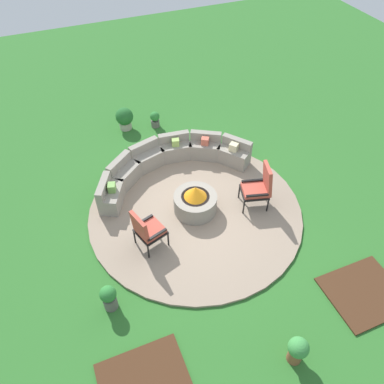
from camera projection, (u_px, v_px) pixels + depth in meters
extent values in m
plane|color=#2D6B28|center=(195.00, 211.00, 8.91)|extent=(24.00, 24.00, 0.00)
cylinder|color=gray|center=(195.00, 210.00, 8.89)|extent=(4.93, 4.93, 0.06)
cube|color=#472B19|center=(364.00, 293.00, 7.39)|extent=(1.45, 1.26, 0.04)
cylinder|color=gray|center=(195.00, 203.00, 8.71)|extent=(0.99, 0.99, 0.44)
cylinder|color=black|center=(195.00, 197.00, 8.58)|extent=(0.65, 0.65, 0.06)
cone|color=orange|center=(195.00, 192.00, 8.46)|extent=(0.52, 0.52, 0.28)
cube|color=gray|center=(234.00, 156.00, 9.89)|extent=(0.84, 0.91, 0.45)
cube|color=gray|center=(237.00, 143.00, 9.73)|extent=(0.61, 0.74, 0.23)
cube|color=gray|center=(205.00, 150.00, 10.07)|extent=(0.92, 0.79, 0.45)
cube|color=gray|center=(206.00, 136.00, 9.93)|extent=(0.78, 0.54, 0.23)
cube|color=gray|center=(175.00, 151.00, 10.03)|extent=(0.85, 0.54, 0.45)
cube|color=gray|center=(174.00, 137.00, 9.89)|extent=(0.82, 0.26, 0.23)
cube|color=gray|center=(148.00, 160.00, 9.79)|extent=(0.90, 0.66, 0.45)
cube|color=gray|center=(144.00, 146.00, 9.62)|extent=(0.82, 0.38, 0.23)
cube|color=gray|center=(125.00, 175.00, 9.36)|extent=(0.91, 0.86, 0.45)
cube|color=gray|center=(119.00, 163.00, 9.17)|extent=(0.72, 0.63, 0.23)
cube|color=gray|center=(112.00, 197.00, 8.83)|extent=(0.77, 0.92, 0.45)
cube|color=gray|center=(103.00, 186.00, 8.60)|extent=(0.51, 0.79, 0.23)
cube|color=beige|center=(234.00, 147.00, 9.62)|extent=(0.26, 0.27, 0.20)
cube|color=#BC5B47|center=(205.00, 141.00, 9.81)|extent=(0.25, 0.24, 0.19)
cube|color=#93B756|center=(175.00, 142.00, 9.78)|extent=(0.22, 0.20, 0.19)
cube|color=#70A34C|center=(112.00, 188.00, 8.60)|extent=(0.22, 0.24, 0.20)
cylinder|color=black|center=(154.00, 225.00, 8.29)|extent=(0.04, 0.04, 0.38)
cylinder|color=black|center=(168.00, 239.00, 8.02)|extent=(0.04, 0.04, 0.38)
cylinder|color=black|center=(135.00, 237.00, 8.06)|extent=(0.04, 0.04, 0.38)
cylinder|color=black|center=(148.00, 252.00, 7.79)|extent=(0.04, 0.04, 0.38)
cube|color=black|center=(151.00, 232.00, 7.89)|extent=(0.68, 0.68, 0.05)
cube|color=#B24738|center=(150.00, 229.00, 7.84)|extent=(0.63, 0.63, 0.09)
cube|color=#B24738|center=(140.00, 227.00, 7.55)|extent=(0.27, 0.53, 0.62)
cube|color=black|center=(143.00, 220.00, 7.92)|extent=(0.46, 0.19, 0.04)
cube|color=black|center=(157.00, 235.00, 7.66)|extent=(0.46, 0.19, 0.04)
cylinder|color=black|center=(244.00, 207.00, 8.66)|extent=(0.04, 0.04, 0.38)
cylinder|color=black|center=(239.00, 192.00, 9.01)|extent=(0.04, 0.04, 0.38)
cylinder|color=black|center=(268.00, 205.00, 8.70)|extent=(0.04, 0.04, 0.38)
cylinder|color=black|center=(262.00, 190.00, 9.05)|extent=(0.04, 0.04, 0.38)
cube|color=black|center=(254.00, 192.00, 8.70)|extent=(0.72, 0.68, 0.05)
cube|color=#B24738|center=(255.00, 190.00, 8.65)|extent=(0.66, 0.62, 0.09)
cube|color=#B24738|center=(268.00, 179.00, 8.45)|extent=(0.27, 0.54, 0.73)
cube|color=black|center=(257.00, 195.00, 8.44)|extent=(0.50, 0.18, 0.04)
cube|color=black|center=(252.00, 181.00, 8.77)|extent=(0.50, 0.18, 0.04)
cylinder|color=#605B56|center=(110.00, 302.00, 7.10)|extent=(0.26, 0.26, 0.31)
sphere|color=#2D7A33|center=(108.00, 294.00, 6.89)|extent=(0.31, 0.31, 0.31)
sphere|color=#DB337A|center=(109.00, 291.00, 6.85)|extent=(0.12, 0.12, 0.12)
cylinder|color=brown|center=(295.00, 355.00, 6.41)|extent=(0.25, 0.25, 0.31)
sphere|color=#3D8E42|center=(299.00, 348.00, 6.20)|extent=(0.35, 0.35, 0.35)
cylinder|color=#605B56|center=(155.00, 123.00, 11.23)|extent=(0.25, 0.25, 0.20)
sphere|color=#2D7A33|center=(155.00, 116.00, 11.06)|extent=(0.28, 0.28, 0.28)
cylinder|color=#A89E8E|center=(126.00, 125.00, 11.15)|extent=(0.35, 0.35, 0.22)
sphere|color=#236028|center=(124.00, 116.00, 10.94)|extent=(0.51, 0.51, 0.51)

